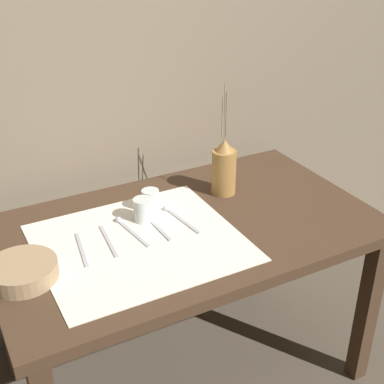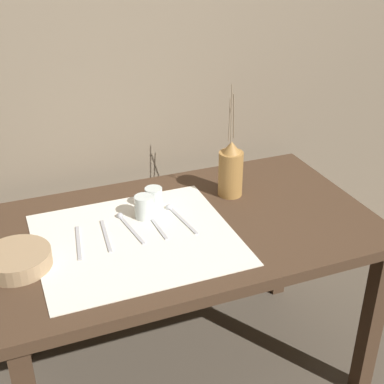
% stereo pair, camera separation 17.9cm
% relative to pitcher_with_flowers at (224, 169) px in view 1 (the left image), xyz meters
% --- Properties ---
extents(ground_plane, '(12.00, 12.00, 0.00)m').
position_rel_pitcher_with_flowers_xyz_m(ground_plane, '(-0.24, -0.14, -0.80)').
color(ground_plane, brown).
extents(stone_wall_back, '(7.00, 0.06, 2.40)m').
position_rel_pitcher_with_flowers_xyz_m(stone_wall_back, '(-0.24, 0.36, 0.40)').
color(stone_wall_back, '#7A6B56').
rests_on(stone_wall_back, ground_plane).
extents(wooden_table, '(1.32, 0.78, 0.70)m').
position_rel_pitcher_with_flowers_xyz_m(wooden_table, '(-0.24, -0.14, -0.19)').
color(wooden_table, '#422D1E').
rests_on(wooden_table, ground_plane).
extents(linen_cloth, '(0.64, 0.57, 0.00)m').
position_rel_pitcher_with_flowers_xyz_m(linen_cloth, '(-0.42, -0.17, -0.10)').
color(linen_cloth, silver).
rests_on(linen_cloth, wooden_table).
extents(pitcher_with_flowers, '(0.09, 0.09, 0.43)m').
position_rel_pitcher_with_flowers_xyz_m(pitcher_with_flowers, '(0.00, 0.00, 0.00)').
color(pitcher_with_flowers, olive).
rests_on(pitcher_with_flowers, wooden_table).
extents(wooden_bowl, '(0.21, 0.21, 0.05)m').
position_rel_pitcher_with_flowers_xyz_m(wooden_bowl, '(-0.80, -0.19, -0.07)').
color(wooden_bowl, '#9E7F5B').
rests_on(wooden_bowl, wooden_table).
extents(glass_tumbler_near, '(0.07, 0.07, 0.08)m').
position_rel_pitcher_with_flowers_xyz_m(glass_tumbler_near, '(-0.35, -0.05, -0.06)').
color(glass_tumbler_near, silver).
rests_on(glass_tumbler_near, wooden_table).
extents(glass_tumbler_far, '(0.06, 0.06, 0.08)m').
position_rel_pitcher_with_flowers_xyz_m(glass_tumbler_far, '(-0.30, 0.00, -0.06)').
color(glass_tumbler_far, silver).
rests_on(glass_tumbler_far, wooden_table).
extents(knife_center, '(0.04, 0.20, 0.00)m').
position_rel_pitcher_with_flowers_xyz_m(knife_center, '(-0.60, -0.13, -0.10)').
color(knife_center, '#A8A8AD').
rests_on(knife_center, wooden_table).
extents(fork_inner, '(0.03, 0.20, 0.00)m').
position_rel_pitcher_with_flowers_xyz_m(fork_inner, '(-0.51, -0.12, -0.10)').
color(fork_inner, '#A8A8AD').
rests_on(fork_inner, wooden_table).
extents(spoon_inner, '(0.05, 0.21, 0.02)m').
position_rel_pitcher_with_flowers_xyz_m(spoon_inner, '(-0.43, -0.06, -0.09)').
color(spoon_inner, '#A8A8AD').
rests_on(spoon_inner, wooden_table).
extents(fork_outer, '(0.02, 0.20, 0.00)m').
position_rel_pitcher_with_flowers_xyz_m(fork_outer, '(-0.33, -0.12, -0.10)').
color(fork_outer, '#A8A8AD').
rests_on(fork_outer, wooden_table).
extents(spoon_outer, '(0.04, 0.21, 0.02)m').
position_rel_pitcher_with_flowers_xyz_m(spoon_outer, '(-0.25, -0.06, -0.09)').
color(spoon_outer, '#A8A8AD').
rests_on(spoon_outer, wooden_table).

